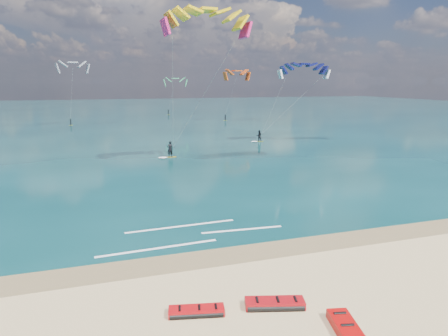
% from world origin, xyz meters
% --- Properties ---
extents(ground, '(320.00, 320.00, 0.00)m').
position_xyz_m(ground, '(0.00, 40.00, 0.00)').
color(ground, tan).
rests_on(ground, ground).
extents(wet_sand_strip, '(320.00, 2.40, 0.01)m').
position_xyz_m(wet_sand_strip, '(0.00, 3.00, 0.00)').
color(wet_sand_strip, brown).
rests_on(wet_sand_strip, ground).
extents(sea, '(320.00, 200.00, 0.04)m').
position_xyz_m(sea, '(0.00, 104.00, 0.02)').
color(sea, '#093034').
rests_on(sea, ground).
extents(packed_kite_left, '(2.62, 1.47, 0.35)m').
position_xyz_m(packed_kite_left, '(-0.16, -2.08, 0.00)').
color(packed_kite_left, red).
rests_on(packed_kite_left, ground).
extents(packed_kite_mid, '(2.92, 1.79, 0.40)m').
position_xyz_m(packed_kite_mid, '(3.15, -2.56, 0.00)').
color(packed_kite_mid, '#B30C12').
rests_on(packed_kite_mid, ground).
extents(packed_kite_right, '(1.83, 3.06, 0.45)m').
position_xyz_m(packed_kite_right, '(4.96, -5.23, 0.00)').
color(packed_kite_right, red).
rests_on(packed_kite_right, ground).
extents(kitesurfer_main, '(10.54, 9.94, 18.24)m').
position_xyz_m(kitesurfer_main, '(6.31, 28.18, 9.33)').
color(kitesurfer_main, gold).
rests_on(kitesurfer_main, sea).
extents(kitesurfer_far, '(11.55, 6.73, 13.40)m').
position_xyz_m(kitesurfer_far, '(23.40, 39.25, 6.97)').
color(kitesurfer_far, '#BBD01F').
rests_on(kitesurfer_far, sea).
extents(shoreline_foam, '(11.82, 3.66, 0.01)m').
position_xyz_m(shoreline_foam, '(1.56, 6.51, 0.04)').
color(shoreline_foam, white).
rests_on(shoreline_foam, ground).
extents(distant_kites, '(75.18, 37.51, 14.70)m').
position_xyz_m(distant_kites, '(-8.74, 77.92, 6.12)').
color(distant_kites, '#CD4712').
rests_on(distant_kites, ground).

